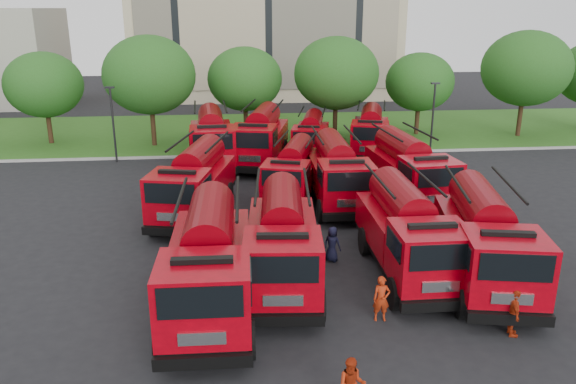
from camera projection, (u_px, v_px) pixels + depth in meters
name	position (u px, v px, depth m)	size (l,w,h in m)	color
ground	(286.00, 265.00, 22.94)	(140.00, 140.00, 0.00)	black
lawn	(257.00, 131.00, 47.51)	(70.00, 16.00, 0.12)	#275216
curb	(263.00, 155.00, 39.85)	(70.00, 0.30, 0.14)	gray
tree_1	(44.00, 85.00, 41.80)	(5.71, 5.71, 6.98)	#382314
tree_2	(149.00, 75.00, 40.87)	(6.72, 6.72, 8.22)	#382314
tree_3	(245.00, 79.00, 44.08)	(5.88, 5.88, 7.19)	#382314
tree_4	(336.00, 73.00, 43.14)	(6.55, 6.55, 8.01)	#382314
tree_5	(420.00, 82.00, 45.00)	(5.46, 5.46, 6.68)	#382314
tree_6	(526.00, 68.00, 43.97)	(6.89, 6.89, 8.42)	#382314
lamp_post_0	(113.00, 120.00, 37.38)	(0.60, 0.25, 5.11)	black
lamp_post_1	(433.00, 114.00, 39.41)	(0.60, 0.25, 5.11)	black
fire_truck_0	(209.00, 262.00, 18.92)	(3.05, 8.01, 3.62)	black
fire_truck_1	(282.00, 241.00, 20.90)	(3.26, 7.76, 3.45)	black
fire_truck_2	(408.00, 232.00, 21.75)	(2.81, 7.57, 3.44)	black
fire_truck_3	(485.00, 239.00, 20.99)	(4.03, 8.05, 3.50)	black
fire_truck_4	(194.00, 182.00, 27.89)	(4.20, 8.03, 3.48)	black
fire_truck_5	(293.00, 171.00, 30.54)	(4.05, 7.05, 3.04)	black
fire_truck_6	(337.00, 172.00, 29.64)	(2.86, 7.60, 3.44)	black
fire_truck_7	(409.00, 169.00, 30.16)	(3.35, 7.86, 3.48)	black
fire_truck_8	(212.00, 138.00, 36.98)	(3.30, 8.13, 3.63)	black
fire_truck_9	(261.00, 137.00, 37.30)	(4.43, 8.42, 3.65)	black
fire_truck_10	(311.00, 135.00, 39.40)	(3.52, 6.76, 2.93)	black
fire_truck_11	(370.00, 132.00, 39.75)	(4.23, 7.60, 3.28)	black
firefighter_0	(380.00, 320.00, 18.89)	(0.58, 0.42, 1.58)	#9E250C
firefighter_2	(511.00, 335.00, 18.00)	(0.95, 0.54, 1.61)	#9E250C
firefighter_4	(332.00, 261.00, 23.31)	(0.73, 0.48, 1.50)	black
firefighter_5	(416.00, 221.00, 27.69)	(1.63, 0.70, 1.75)	#9E250C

